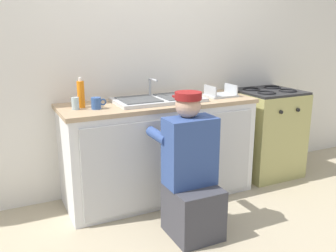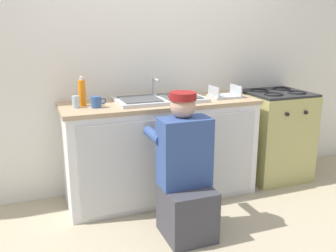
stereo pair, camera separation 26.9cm
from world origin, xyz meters
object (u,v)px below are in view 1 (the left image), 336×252
object	(u,v)px
plumber_person	(191,177)
water_glass	(75,103)
sink_double_basin	(158,99)
dish_rack_tray	(221,94)
soap_bottle_orange	(81,94)
stove_range	(267,132)
coffee_mug	(96,103)

from	to	relation	value
plumber_person	water_glass	xyz separation A→B (m)	(-0.69, 0.70, 0.50)
sink_double_basin	plumber_person	size ratio (longest dim) A/B	0.72
dish_rack_tray	soap_bottle_orange	xyz separation A→B (m)	(-1.32, 0.08, 0.09)
sink_double_basin	plumber_person	world-z (taller)	plumber_person
plumber_person	water_glass	world-z (taller)	plumber_person
sink_double_basin	water_glass	bearing A→B (deg)	-178.37
water_glass	dish_rack_tray	bearing A→B (deg)	-1.00
plumber_person	water_glass	size ratio (longest dim) A/B	11.04
sink_double_basin	soap_bottle_orange	size ratio (longest dim) A/B	3.20
stove_range	dish_rack_tray	bearing A→B (deg)	-176.13
dish_rack_tray	water_glass	bearing A→B (deg)	179.00
stove_range	dish_rack_tray	world-z (taller)	dish_rack_tray
water_glass	sink_double_basin	bearing A→B (deg)	1.63
plumber_person	dish_rack_tray	size ratio (longest dim) A/B	3.94
stove_range	plumber_person	size ratio (longest dim) A/B	0.84
plumber_person	sink_double_basin	bearing A→B (deg)	85.27
sink_double_basin	coffee_mug	bearing A→B (deg)	-172.74
water_glass	coffee_mug	xyz separation A→B (m)	(0.16, -0.05, -0.00)
sink_double_basin	dish_rack_tray	xyz separation A→B (m)	(0.64, -0.05, 0.01)
stove_range	coffee_mug	world-z (taller)	coffee_mug
stove_range	plumber_person	world-z (taller)	plumber_person
water_glass	soap_bottle_orange	bearing A→B (deg)	42.72
dish_rack_tray	sink_double_basin	bearing A→B (deg)	175.93
plumber_person	soap_bottle_orange	bearing A→B (deg)	129.30
stove_range	plumber_person	xyz separation A→B (m)	(-1.33, -0.72, -0.00)
stove_range	soap_bottle_orange	world-z (taller)	soap_bottle_orange
plumber_person	soap_bottle_orange	size ratio (longest dim) A/B	4.42
stove_range	soap_bottle_orange	size ratio (longest dim) A/B	3.73
sink_double_basin	coffee_mug	world-z (taller)	sink_double_basin
dish_rack_tray	stove_range	bearing A→B (deg)	3.87
sink_double_basin	stove_range	size ratio (longest dim) A/B	0.86
soap_bottle_orange	water_glass	bearing A→B (deg)	-137.28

